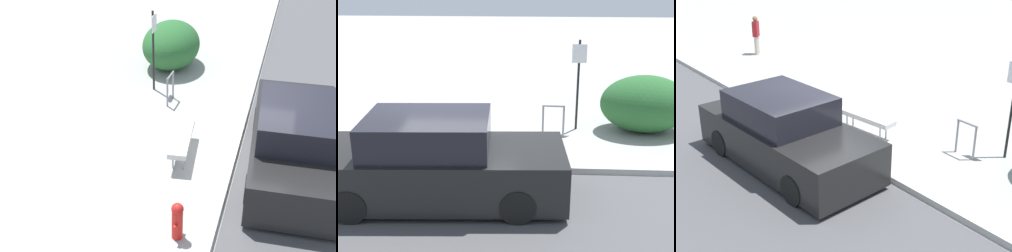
# 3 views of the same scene
# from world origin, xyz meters

# --- Properties ---
(ground_plane) EXTENTS (60.00, 60.00, 0.00)m
(ground_plane) POSITION_xyz_m (0.00, 0.00, 0.00)
(ground_plane) COLOR #9E9E99
(curb) EXTENTS (60.00, 0.20, 0.13)m
(curb) POSITION_xyz_m (0.00, 0.00, 0.07)
(curb) COLOR #A8A8A3
(curb) RESTS_ON ground_plane
(bench) EXTENTS (1.64, 0.57, 0.51)m
(bench) POSITION_xyz_m (-0.24, 1.13, 0.44)
(bench) COLOR #99999E
(bench) RESTS_ON ground_plane
(bike_rack) EXTENTS (0.55, 0.07, 0.83)m
(bike_rack) POSITION_xyz_m (2.09, 2.05, 0.50)
(bike_rack) COLOR gray
(bike_rack) RESTS_ON ground_plane
(fire_hydrant) EXTENTS (0.36, 0.22, 0.77)m
(fire_hydrant) POSITION_xyz_m (-2.79, 0.56, 0.41)
(fire_hydrant) COLOR red
(fire_hydrant) RESTS_ON ground_plane
(pedestrian) EXTENTS (0.38, 0.39, 1.55)m
(pedestrian) POSITION_xyz_m (-9.00, 2.90, 0.83)
(pedestrian) COLOR #B7AD99
(pedestrian) RESTS_ON ground_plane
(parked_car_near) EXTENTS (4.53, 2.03, 1.58)m
(parked_car_near) POSITION_xyz_m (-0.09, -1.30, 0.70)
(parked_car_near) COLOR black
(parked_car_near) RESTS_ON ground_plane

